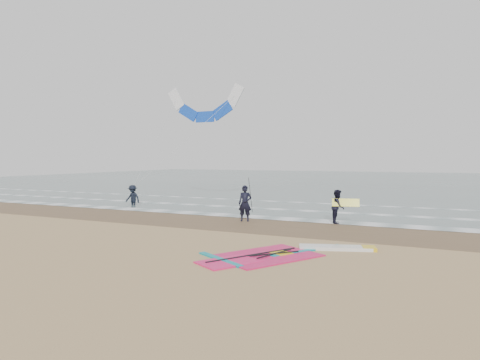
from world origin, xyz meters
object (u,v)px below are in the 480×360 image
at_px(person_walking, 338,207).
at_px(surf_kite, 205,107).
at_px(windsurf_rig, 287,254).
at_px(person_standing, 245,203).
at_px(person_wading, 133,193).

distance_m(person_walking, surf_kite, 14.47).
distance_m(windsurf_rig, person_standing, 7.66).
bearing_deg(windsurf_rig, person_standing, 124.90).
relative_size(person_walking, surf_kite, 0.23).
bearing_deg(person_wading, windsurf_rig, -32.30).
bearing_deg(person_wading, person_standing, -17.12).
xyz_separation_m(windsurf_rig, person_wading, (-14.24, 9.62, 0.83)).
bearing_deg(person_wading, person_walking, -6.60).
bearing_deg(person_standing, person_walking, 2.27).
relative_size(person_standing, person_wading, 1.06).
distance_m(person_wading, surf_kite, 8.19).
distance_m(person_walking, person_wading, 14.47).
relative_size(windsurf_rig, person_walking, 3.25).
height_order(person_wading, surf_kite, surf_kite).
height_order(windsurf_rig, surf_kite, surf_kite).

